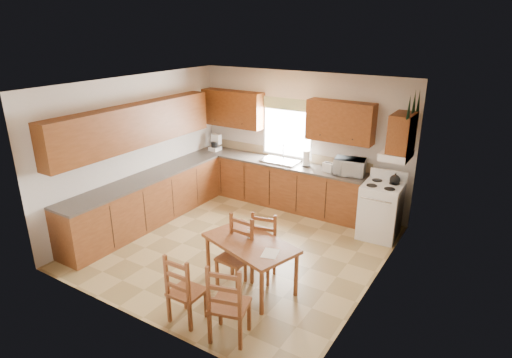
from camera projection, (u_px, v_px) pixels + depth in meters
The scene contains 35 objects.
floor at pixel (239, 246), 7.24m from camera, with size 4.50×4.50×0.00m, color #A18A57.
ceiling at pixel (237, 85), 6.31m from camera, with size 4.50×4.50×0.00m, color #8F5B24.
wall_left at pixel (137, 150), 7.90m from camera, with size 4.50×4.50×0.00m, color beige.
wall_right at pixel (378, 200), 5.66m from camera, with size 4.50×4.50×0.00m, color beige.
wall_back at pixel (301, 140), 8.57m from camera, with size 4.50×4.50×0.00m, color beige.
wall_front at pixel (130, 224), 4.98m from camera, with size 4.50×4.50×0.00m, color beige.
lower_cab_back at pixel (277, 183), 8.83m from camera, with size 3.75×0.60×0.88m, color brown.
lower_cab_left at pixel (147, 201), 7.94m from camera, with size 0.60×3.60×0.88m, color brown.
counter_back at pixel (277, 162), 8.67m from camera, with size 3.75×0.63×0.04m, color #4A433D.
counter_left at pixel (145, 178), 7.78m from camera, with size 0.63×3.60×0.04m, color #4A433D.
backsplash at pixel (284, 154), 8.87m from camera, with size 3.75×0.01×0.18m, color #97815D.
upper_cab_back_left at pixel (233, 109), 9.03m from camera, with size 1.41×0.33×0.75m, color brown.
upper_cab_back_right at pixel (340, 122), 7.84m from camera, with size 1.25×0.33×0.75m, color brown.
upper_cab_left at pixel (135, 126), 7.52m from camera, with size 0.33×3.60×0.75m, color brown.
upper_cab_stove at pixel (402, 133), 6.87m from camera, with size 0.33×0.62×0.62m, color brown.
range_hood at pixel (396, 155), 7.02m from camera, with size 0.44×0.62×0.12m, color silver.
window_frame at pixel (287, 129), 8.63m from camera, with size 1.13×0.02×1.18m, color silver.
window_pane at pixel (287, 129), 8.62m from camera, with size 1.05×0.01×1.10m, color white.
window_valance at pixel (287, 104), 8.43m from camera, with size 1.19×0.01×0.24m, color #477138.
sink_basin at pixel (280, 161), 8.62m from camera, with size 0.75×0.45×0.04m, color silver.
pine_decal_a at pixel (409, 107), 6.38m from camera, with size 0.22×0.22×0.36m, color #14351C.
pine_decal_b at pixel (415, 101), 6.63m from camera, with size 0.22×0.22×0.36m, color #14351C.
pine_decal_c at pixel (419, 101), 6.89m from camera, with size 0.22×0.22×0.36m, color #14351C.
stove at pixel (380, 211), 7.43m from camera, with size 0.64×0.66×0.95m, color silver.
coffeemaker at pixel (215, 142), 9.34m from camera, with size 0.22×0.27×0.38m, color silver.
paper_towel at pixel (306, 159), 8.32m from camera, with size 0.13×0.13×0.31m, color white.
toaster at pixel (328, 167), 8.04m from camera, with size 0.21×0.13×0.17m, color silver.
microwave at pixel (350, 167), 7.85m from camera, with size 0.51×0.37×0.31m, color silver.
dining_table at pixel (250, 264), 6.05m from camera, with size 1.31×0.75×0.70m, color brown.
chair_near_left at pixel (187, 287), 5.30m from camera, with size 0.40×0.38×0.95m, color brown.
chair_near_right at pixel (229, 300), 4.98m from camera, with size 0.43×0.41×1.03m, color brown.
chair_far_left at pixel (234, 254), 6.01m from camera, with size 0.42×0.40×1.01m, color brown.
chair_far_right at pixel (260, 249), 6.19m from camera, with size 0.40×0.38×0.96m, color brown.
table_paper at pixel (270, 253), 5.63m from camera, with size 0.20×0.27×0.00m, color white.
table_card at pixel (250, 235), 5.99m from camera, with size 0.10×0.02×0.13m, color white.
Camera 1 is at (3.64, -5.29, 3.56)m, focal length 30.00 mm.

